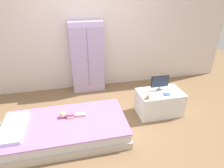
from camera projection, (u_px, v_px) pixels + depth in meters
name	position (u px, v px, depth m)	size (l,w,h in m)	color
ground_plane	(103.00, 129.00, 3.06)	(10.00, 10.00, 0.02)	brown
back_wall	(88.00, 26.00, 3.81)	(6.40, 0.05, 2.70)	silver
bed	(66.00, 129.00, 2.83)	(1.81, 0.95, 0.27)	beige
pillow	(13.00, 127.00, 2.62)	(0.32, 0.68, 0.05)	silver
doll	(68.00, 115.00, 2.86)	(0.39, 0.14, 0.10)	#D6668E
wardrobe	(87.00, 58.00, 3.91)	(0.67, 0.31, 1.47)	silver
tv_stand	(159.00, 102.00, 3.35)	(0.77, 0.47, 0.43)	white
tv_monitor	(160.00, 82.00, 3.25)	(0.32, 0.10, 0.27)	#99999E
rocking_horse_toy	(148.00, 97.00, 3.03)	(0.08, 0.04, 0.10)	#8E6642
book_blue	(167.00, 94.00, 3.17)	(0.11, 0.08, 0.01)	blue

